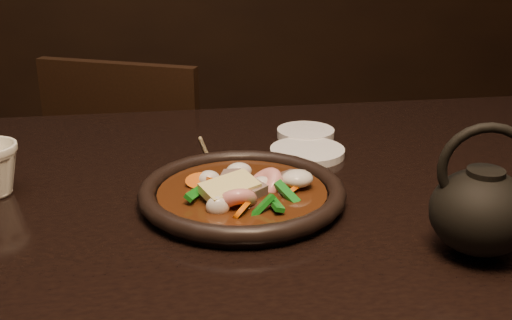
{
  "coord_description": "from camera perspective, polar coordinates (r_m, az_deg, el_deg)",
  "views": [
    {
      "loc": [
        -0.0,
        -0.77,
        1.11
      ],
      "look_at": [
        0.12,
        0.03,
        0.8
      ],
      "focal_mm": 45.0,
      "sensor_mm": 36.0,
      "label": 1
    }
  ],
  "objects": [
    {
      "name": "plate",
      "position": [
        0.85,
        -1.24,
        -3.02
      ],
      "size": [
        0.28,
        0.28,
        0.03
      ],
      "color": "black",
      "rests_on": "table"
    },
    {
      "name": "teapot",
      "position": [
        0.75,
        19.43,
        -4.01
      ],
      "size": [
        0.14,
        0.11,
        0.15
      ],
      "rotation": [
        0.0,
        0.0,
        -0.25
      ],
      "color": "black",
      "rests_on": "table"
    },
    {
      "name": "soy_dish",
      "position": [
        1.11,
        4.43,
        2.39
      ],
      "size": [
        0.1,
        0.1,
        0.01
      ],
      "primitive_type": "cylinder",
      "color": "white",
      "rests_on": "table"
    },
    {
      "name": "chopsticks",
      "position": [
        0.99,
        -4.12,
        -0.08
      ],
      "size": [
        0.02,
        0.22,
        0.01
      ],
      "rotation": [
        0.0,
        0.0,
        0.07
      ],
      "color": "tan",
      "rests_on": "table"
    },
    {
      "name": "stirfry",
      "position": [
        0.84,
        -0.96,
        -2.82
      ],
      "size": [
        0.18,
        0.15,
        0.05
      ],
      "color": "#37190A",
      "rests_on": "plate"
    },
    {
      "name": "saucer_right",
      "position": [
        1.03,
        4.58,
        0.72
      ],
      "size": [
        0.12,
        0.12,
        0.01
      ],
      "primitive_type": "cylinder",
      "color": "white",
      "rests_on": "table"
    },
    {
      "name": "table",
      "position": [
        0.89,
        -7.36,
        -8.7
      ],
      "size": [
        1.6,
        0.9,
        0.75
      ],
      "color": "black",
      "rests_on": "floor"
    },
    {
      "name": "chair",
      "position": [
        1.62,
        -9.62,
        -3.62
      ],
      "size": [
        0.51,
        0.51,
        0.82
      ],
      "rotation": [
        0.0,
        0.0,
        2.71
      ],
      "color": "black",
      "rests_on": "floor"
    }
  ]
}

